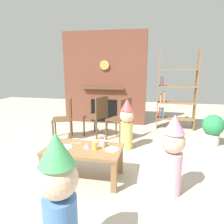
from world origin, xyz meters
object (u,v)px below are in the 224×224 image
(bookshelf, at_px, (174,94))
(child_with_cone_hat, at_px, (59,198))
(paper_cup_near_right, at_px, (102,144))
(paper_plate_front, at_px, (112,149))
(potted_plant_tall, at_px, (213,128))
(paper_cup_near_left, at_px, (101,140))
(dining_chair_left, at_px, (67,116))
(dining_chair_right, at_px, (122,117))
(paper_cup_center, at_px, (95,146))
(dining_chair_middle, at_px, (98,114))
(coffee_table, at_px, (83,153))
(child_in_pink, at_px, (173,153))
(child_by_the_chairs, at_px, (127,123))
(paper_plate_rear, at_px, (65,147))
(birthday_cake_slice, at_px, (87,145))

(bookshelf, height_order, child_with_cone_hat, bookshelf)
(paper_cup_near_right, height_order, paper_plate_front, paper_cup_near_right)
(potted_plant_tall, bearing_deg, paper_plate_front, -135.03)
(bookshelf, relative_size, paper_plate_front, 10.02)
(paper_cup_near_left, relative_size, dining_chair_left, 0.12)
(dining_chair_right, bearing_deg, paper_cup_center, 111.70)
(dining_chair_middle, height_order, dining_chair_right, same)
(paper_plate_front, relative_size, dining_chair_left, 0.21)
(coffee_table, height_order, dining_chair_right, dining_chair_right)
(child_in_pink, relative_size, potted_plant_tall, 1.65)
(coffee_table, height_order, paper_cup_near_left, paper_cup_near_left)
(dining_chair_right, xyz_separation_m, potted_plant_tall, (1.80, 0.10, -0.16))
(paper_cup_center, distance_m, child_by_the_chairs, 1.23)
(paper_cup_near_right, relative_size, child_in_pink, 0.10)
(paper_plate_rear, distance_m, dining_chair_left, 1.63)
(child_in_pink, bearing_deg, dining_chair_middle, -46.26)
(paper_cup_near_right, relative_size, potted_plant_tall, 0.16)
(bookshelf, xyz_separation_m, dining_chair_left, (-2.26, -1.23, -0.35))
(paper_plate_front, height_order, paper_plate_rear, same)
(paper_cup_center, relative_size, dining_chair_middle, 0.12)
(paper_cup_near_right, relative_size, dining_chair_left, 0.11)
(paper_cup_near_left, distance_m, child_by_the_chairs, 1.00)
(paper_plate_rear, distance_m, dining_chair_middle, 1.78)
(bookshelf, xyz_separation_m, dining_chair_middle, (-1.64, -0.95, -0.35))
(bookshelf, distance_m, child_in_pink, 2.85)
(coffee_table, xyz_separation_m, birthday_cake_slice, (0.05, 0.02, 0.11))
(paper_cup_near_right, bearing_deg, birthday_cake_slice, -161.23)
(bookshelf, relative_size, child_by_the_chairs, 1.98)
(coffee_table, relative_size, child_with_cone_hat, 0.95)
(coffee_table, relative_size, paper_plate_front, 5.56)
(bookshelf, bearing_deg, potted_plant_tall, -54.92)
(child_by_the_chairs, bearing_deg, child_in_pink, 49.97)
(paper_plate_front, bearing_deg, paper_cup_near_left, 136.83)
(bookshelf, xyz_separation_m, coffee_table, (-1.38, -2.69, -0.49))
(bookshelf, xyz_separation_m, child_with_cone_hat, (-1.13, -3.97, -0.27))
(paper_cup_center, xyz_separation_m, child_with_cone_hat, (0.08, -1.25, 0.08))
(dining_chair_middle, bearing_deg, paper_plate_front, 135.40)
(coffee_table, relative_size, birthday_cake_slice, 10.54)
(paper_plate_front, height_order, child_with_cone_hat, child_with_cone_hat)
(potted_plant_tall, bearing_deg, coffee_table, -140.90)
(coffee_table, xyz_separation_m, child_by_the_chairs, (0.45, 1.18, 0.13))
(paper_plate_rear, relative_size, dining_chair_middle, 0.23)
(child_in_pink, distance_m, child_by_the_chairs, 1.50)
(child_in_pink, relative_size, dining_chair_right, 1.13)
(paper_cup_near_right, relative_size, paper_plate_front, 0.53)
(paper_cup_near_right, xyz_separation_m, child_by_the_chairs, (0.20, 1.09, 0.01))
(child_in_pink, height_order, dining_chair_left, child_in_pink)
(bookshelf, relative_size, birthday_cake_slice, 19.00)
(birthday_cake_slice, height_order, child_by_the_chairs, child_by_the_chairs)
(paper_plate_rear, bearing_deg, child_in_pink, -3.60)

